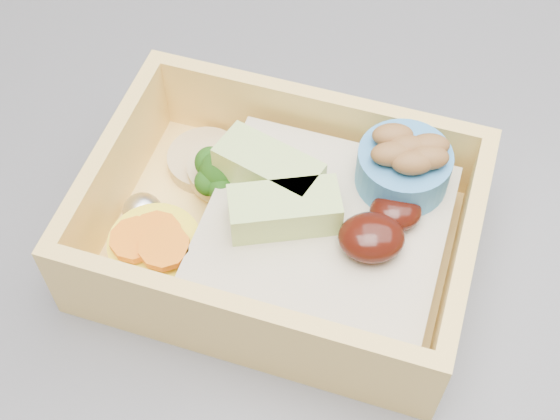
{
  "coord_description": "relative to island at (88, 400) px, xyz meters",
  "views": [
    {
      "loc": [
        0.2,
        -0.42,
        1.27
      ],
      "look_at": [
        0.21,
        -0.2,
        0.96
      ],
      "focal_mm": 50.0,
      "sensor_mm": 36.0,
      "label": 1
    }
  ],
  "objects": [
    {
      "name": "island",
      "position": [
        0.0,
        0.0,
        0.0
      ],
      "size": [
        1.24,
        0.84,
        0.92
      ],
      "color": "brown",
      "rests_on": "ground"
    },
    {
      "name": "bento_box",
      "position": [
        0.21,
        -0.1,
        0.48
      ],
      "size": [
        0.22,
        0.19,
        0.07
      ],
      "rotation": [
        0.0,
        0.0,
        -0.34
      ],
      "color": "#FFD069",
      "rests_on": "island"
    }
  ]
}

